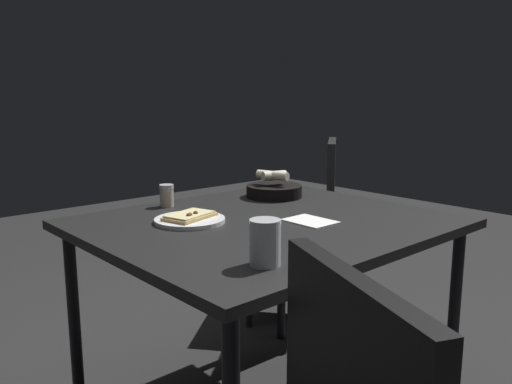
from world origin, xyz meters
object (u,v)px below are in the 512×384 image
(bread_basket, at_px, (274,189))
(pepper_shaker, at_px, (167,197))
(chair_near, at_px, (308,220))
(pizza_plate, at_px, (190,219))
(dining_table, at_px, (266,237))
(beer_glass, at_px, (265,245))

(bread_basket, relative_size, pepper_shaker, 2.73)
(chair_near, bearing_deg, pizza_plate, 111.28)
(dining_table, height_order, pizza_plate, pizza_plate)
(bread_basket, relative_size, chair_near, 0.24)
(pizza_plate, height_order, pepper_shaker, pepper_shaker)
(chair_near, bearing_deg, beer_glass, 127.99)
(dining_table, relative_size, bread_basket, 4.96)
(chair_near, bearing_deg, pepper_shaker, 98.03)
(pepper_shaker, bearing_deg, dining_table, -161.09)
(bread_basket, bearing_deg, dining_table, 132.44)
(bread_basket, distance_m, beer_glass, 0.86)
(pizza_plate, relative_size, bread_basket, 1.02)
(dining_table, relative_size, pepper_shaker, 13.57)
(dining_table, height_order, bread_basket, bread_basket)
(pizza_plate, height_order, beer_glass, beer_glass)
(dining_table, bearing_deg, pepper_shaker, 18.91)
(pepper_shaker, bearing_deg, chair_near, -81.97)
(dining_table, distance_m, pizza_plate, 0.26)
(bread_basket, bearing_deg, pepper_shaker, 72.67)
(pizza_plate, bearing_deg, pepper_shaker, -16.47)
(bread_basket, bearing_deg, chair_near, -62.35)
(pepper_shaker, bearing_deg, bread_basket, -107.33)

